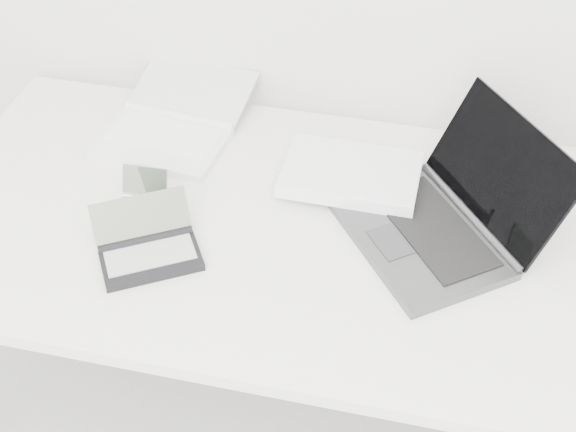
% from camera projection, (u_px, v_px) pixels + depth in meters
% --- Properties ---
extents(desk, '(1.60, 0.80, 0.73)m').
position_uv_depth(desk, '(306.00, 243.00, 1.67)').
color(desk, white).
rests_on(desk, ground).
extents(laptop_large, '(0.60, 0.50, 0.22)m').
position_uv_depth(laptop_large, '(405.00, 199.00, 1.65)').
color(laptop_large, '#505255').
rests_on(laptop_large, desk).
extents(netbook_open_white, '(0.32, 0.39, 0.07)m').
position_uv_depth(netbook_open_white, '(172.00, 126.00, 1.87)').
color(netbook_open_white, white).
rests_on(netbook_open_white, desk).
extents(pda_silver, '(0.10, 0.11, 0.08)m').
position_uv_depth(pda_silver, '(141.00, 203.00, 1.67)').
color(pda_silver, silver).
rests_on(pda_silver, desk).
extents(palmtop_charcoal, '(0.25, 0.24, 0.09)m').
position_uv_depth(palmtop_charcoal, '(148.00, 249.00, 1.57)').
color(palmtop_charcoal, black).
rests_on(palmtop_charcoal, desk).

